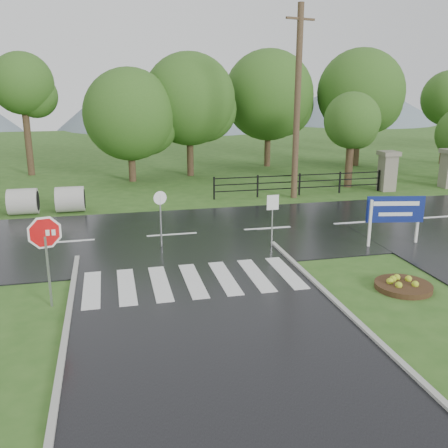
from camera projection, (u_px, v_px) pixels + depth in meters
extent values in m
plane|color=#30581D|center=(233.00, 370.00, 10.55)|extent=(120.00, 120.00, 0.00)
cube|color=black|center=(172.00, 236.00, 19.92)|extent=(90.00, 8.00, 0.04)
cube|color=silver|center=(92.00, 289.00, 14.56)|extent=(0.50, 2.80, 0.02)
cube|color=silver|center=(127.00, 286.00, 14.78)|extent=(0.50, 2.80, 0.02)
cube|color=silver|center=(160.00, 283.00, 15.00)|extent=(0.50, 2.80, 0.02)
cube|color=silver|center=(193.00, 280.00, 15.22)|extent=(0.50, 2.80, 0.02)
cube|color=silver|center=(225.00, 278.00, 15.44)|extent=(0.50, 2.80, 0.02)
cube|color=silver|center=(256.00, 275.00, 15.66)|extent=(0.50, 2.80, 0.02)
cube|color=silver|center=(286.00, 272.00, 15.87)|extent=(0.50, 2.80, 0.02)
cube|color=gray|center=(387.00, 173.00, 28.12)|extent=(0.80, 0.80, 2.00)
cube|color=#6B6659|center=(389.00, 153.00, 27.82)|extent=(1.00, 1.00, 0.24)
cube|color=black|center=(299.00, 188.00, 27.14)|extent=(9.50, 0.05, 0.05)
cube|color=black|center=(300.00, 182.00, 27.04)|extent=(9.50, 0.05, 0.05)
cube|color=black|center=(300.00, 175.00, 26.95)|extent=(9.50, 0.05, 0.05)
cube|color=black|center=(214.00, 188.00, 26.04)|extent=(0.08, 0.08, 1.20)
cube|color=black|center=(379.00, 181.00, 28.12)|extent=(0.08, 0.08, 1.20)
sphere|color=slate|center=(181.00, 238.00, 77.91)|extent=(48.00, 48.00, 48.00)
sphere|color=slate|center=(347.00, 202.00, 82.87)|extent=(36.00, 36.00, 36.00)
cylinder|color=#9E9B93|center=(23.00, 202.00, 23.08)|extent=(1.30, 1.20, 1.20)
cylinder|color=#9E9B93|center=(70.00, 199.00, 23.54)|extent=(1.30, 1.20, 1.20)
cube|color=#939399|center=(49.00, 272.00, 13.33)|extent=(0.06, 0.06, 1.99)
cylinder|color=white|center=(45.00, 233.00, 13.04)|extent=(1.17, 0.30, 1.20)
cylinder|color=red|center=(45.00, 233.00, 13.03)|extent=(1.02, 0.27, 1.04)
cube|color=silver|center=(370.00, 224.00, 18.28)|extent=(0.11, 0.11, 1.80)
cube|color=silver|center=(418.00, 221.00, 18.71)|extent=(0.11, 0.11, 1.80)
cube|color=navy|center=(395.00, 209.00, 18.37)|extent=(2.13, 0.47, 0.99)
cube|color=white|center=(396.00, 204.00, 18.27)|extent=(1.68, 0.34, 0.16)
cube|color=white|center=(395.00, 214.00, 18.38)|extent=(1.24, 0.25, 0.13)
cylinder|color=#332111|center=(403.00, 286.00, 14.71)|extent=(1.66, 1.66, 0.17)
cube|color=#939399|center=(272.00, 223.00, 18.16)|extent=(0.04, 0.04, 1.89)
cube|color=white|center=(273.00, 202.00, 17.93)|extent=(0.45, 0.03, 0.55)
cylinder|color=#939399|center=(161.00, 222.00, 18.21)|extent=(0.06, 0.06, 1.99)
cylinder|color=white|center=(160.00, 198.00, 17.95)|extent=(0.48, 0.15, 0.50)
cylinder|color=#473523|center=(297.00, 105.00, 25.36)|extent=(0.32, 0.32, 9.67)
cube|color=brown|center=(301.00, 19.00, 24.26)|extent=(1.68, 0.59, 0.11)
cylinder|color=#3D2B1C|center=(349.00, 160.00, 29.01)|extent=(0.47, 0.47, 3.21)
sphere|color=#295319|center=(352.00, 120.00, 28.41)|extent=(3.20, 3.20, 3.20)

